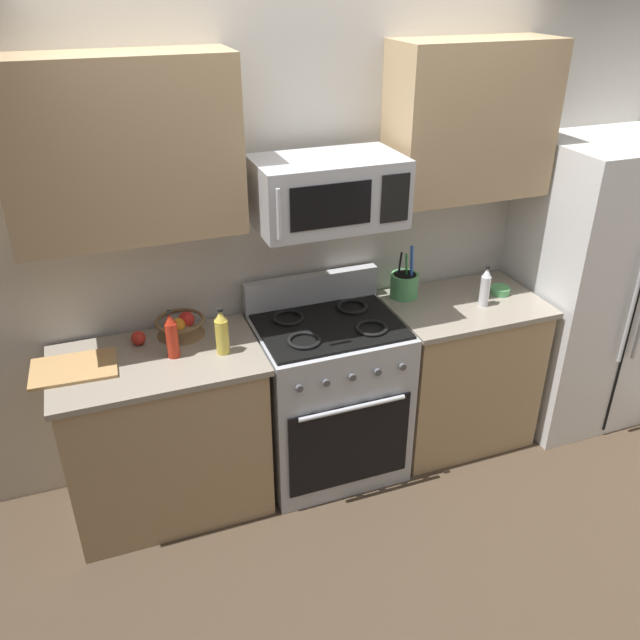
# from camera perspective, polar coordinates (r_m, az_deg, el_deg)

# --- Properties ---
(ground_plane) EXTENTS (16.00, 16.00, 0.00)m
(ground_plane) POSITION_cam_1_polar(r_m,az_deg,el_deg) (3.50, 4.60, -18.57)
(ground_plane) COLOR #473828
(wall_back) EXTENTS (8.00, 0.10, 2.60)m
(wall_back) POSITION_cam_1_polar(r_m,az_deg,el_deg) (3.54, -1.34, 7.70)
(wall_back) COLOR beige
(wall_back) RESTS_ON ground
(counter_left) EXTENTS (1.00, 0.61, 0.91)m
(counter_left) POSITION_cam_1_polar(r_m,az_deg,el_deg) (3.47, -13.29, -9.65)
(counter_left) COLOR tan
(counter_left) RESTS_ON ground
(range_oven) EXTENTS (0.76, 0.65, 1.09)m
(range_oven) POSITION_cam_1_polar(r_m,az_deg,el_deg) (3.62, 0.76, -6.63)
(range_oven) COLOR #B2B5BA
(range_oven) RESTS_ON ground
(counter_right) EXTENTS (0.85, 0.61, 0.91)m
(counter_right) POSITION_cam_1_polar(r_m,az_deg,el_deg) (3.95, 11.92, -4.33)
(counter_right) COLOR tan
(counter_right) RESTS_ON ground
(refrigerator) EXTENTS (0.84, 0.72, 1.75)m
(refrigerator) POSITION_cam_1_polar(r_m,az_deg,el_deg) (4.24, 22.66, 2.77)
(refrigerator) COLOR silver
(refrigerator) RESTS_ON ground
(microwave) EXTENTS (0.70, 0.44, 0.32)m
(microwave) POSITION_cam_1_polar(r_m,az_deg,el_deg) (3.13, 0.72, 11.16)
(microwave) COLOR #B2B5BA
(upper_cabinets_left) EXTENTS (0.99, 0.34, 0.77)m
(upper_cabinets_left) POSITION_cam_1_polar(r_m,az_deg,el_deg) (3.00, -16.89, 14.07)
(upper_cabinets_left) COLOR tan
(upper_cabinets_right) EXTENTS (0.84, 0.34, 0.77)m
(upper_cabinets_right) POSITION_cam_1_polar(r_m,az_deg,el_deg) (3.54, 13.02, 16.63)
(upper_cabinets_right) COLOR tan
(utensil_crock) EXTENTS (0.16, 0.16, 0.32)m
(utensil_crock) POSITION_cam_1_polar(r_m,az_deg,el_deg) (3.70, 7.38, 3.11)
(utensil_crock) COLOR #59AD66
(utensil_crock) RESTS_ON counter_right
(fruit_basket) EXTENTS (0.25, 0.25, 0.11)m
(fruit_basket) POSITION_cam_1_polar(r_m,az_deg,el_deg) (3.37, -12.07, -0.48)
(fruit_basket) COLOR brown
(fruit_basket) RESTS_ON counter_left
(apple_loose) EXTENTS (0.07, 0.07, 0.07)m
(apple_loose) POSITION_cam_1_polar(r_m,az_deg,el_deg) (3.34, -15.59, -1.53)
(apple_loose) COLOR red
(apple_loose) RESTS_ON counter_left
(cutting_board) EXTENTS (0.40, 0.28, 0.02)m
(cutting_board) POSITION_cam_1_polar(r_m,az_deg,el_deg) (3.24, -20.73, -3.97)
(cutting_board) COLOR tan
(cutting_board) RESTS_ON counter_left
(bottle_hot_sauce) EXTENTS (0.06, 0.06, 0.25)m
(bottle_hot_sauce) POSITION_cam_1_polar(r_m,az_deg,el_deg) (3.16, -12.83, -1.36)
(bottle_hot_sauce) COLOR red
(bottle_hot_sauce) RESTS_ON counter_left
(bottle_oil) EXTENTS (0.07, 0.07, 0.24)m
(bottle_oil) POSITION_cam_1_polar(r_m,az_deg,el_deg) (3.15, -8.58, -1.09)
(bottle_oil) COLOR gold
(bottle_oil) RESTS_ON counter_left
(bottle_vinegar) EXTENTS (0.05, 0.05, 0.24)m
(bottle_vinegar) POSITION_cam_1_polar(r_m,az_deg,el_deg) (3.67, 14.24, 2.78)
(bottle_vinegar) COLOR silver
(bottle_vinegar) RESTS_ON counter_right
(prep_bowl) EXTENTS (0.11, 0.11, 0.04)m
(prep_bowl) POSITION_cam_1_polar(r_m,az_deg,el_deg) (3.86, 15.47, 2.53)
(prep_bowl) COLOR #59AD66
(prep_bowl) RESTS_ON counter_right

